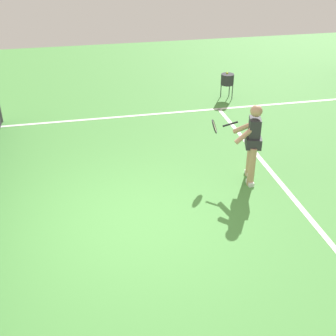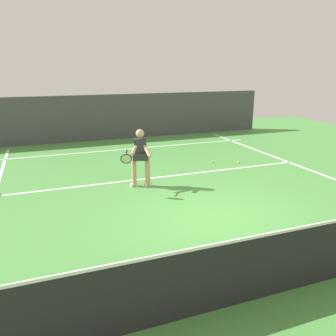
{
  "view_description": "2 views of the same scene",
  "coord_description": "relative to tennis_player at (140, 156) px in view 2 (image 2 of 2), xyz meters",
  "views": [
    {
      "loc": [
        -5.93,
        0.51,
        4.4
      ],
      "look_at": [
        0.1,
        -0.76,
        0.89
      ],
      "focal_mm": 46.44,
      "sensor_mm": 36.0,
      "label": 1
    },
    {
      "loc": [
        3.26,
        5.88,
        3.09
      ],
      "look_at": [
        0.65,
        -1.03,
        0.91
      ],
      "focal_mm": 36.65,
      "sensor_mm": 36.0,
      "label": 2
    }
  ],
  "objects": [
    {
      "name": "tennis_player",
      "position": [
        0.0,
        0.0,
        0.0
      ],
      "size": [
        0.95,
        0.88,
        1.55
      ],
      "color": "tan",
      "rests_on": "ground"
    },
    {
      "name": "tennis_ball_mid",
      "position": [
        -2.95,
        -1.49,
        -0.81
      ],
      "size": [
        0.07,
        0.07,
        0.07
      ],
      "primitive_type": "sphere",
      "color": "#D1E533",
      "rests_on": "ground"
    },
    {
      "name": "baseline_marking",
      "position": [
        -0.87,
        -4.38,
        -0.84
      ],
      "size": [
        9.99,
        0.1,
        0.01
      ],
      "primitive_type": "cube",
      "color": "white",
      "rests_on": "ground"
    },
    {
      "name": "service_line_marking",
      "position": [
        -0.87,
        -0.57,
        -0.84
      ],
      "size": [
        8.99,
        0.1,
        0.01
      ],
      "primitive_type": "cube",
      "color": "white",
      "rests_on": "ground"
    },
    {
      "name": "tennis_ball_far",
      "position": [
        -3.71,
        -1.1,
        -0.81
      ],
      "size": [
        0.07,
        0.07,
        0.07
      ],
      "primitive_type": "sphere",
      "color": "#D1E533",
      "rests_on": "ground"
    },
    {
      "name": "court_net",
      "position": [
        -0.87,
        5.04,
        -0.35
      ],
      "size": [
        9.67,
        0.08,
        1.07
      ],
      "color": "#4C4C51",
      "rests_on": "ground"
    },
    {
      "name": "court_back_wall",
      "position": [
        -0.87,
        -6.58,
        0.13
      ],
      "size": [
        13.99,
        0.24,
        1.95
      ],
      "primitive_type": "cube",
      "color": "#47474C",
      "rests_on": "ground"
    },
    {
      "name": "ground_plane",
      "position": [
        -0.87,
        2.52,
        -0.85
      ],
      "size": [
        24.44,
        24.44,
        0.0
      ],
      "primitive_type": "plane",
      "color": "#4C9342"
    }
  ]
}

